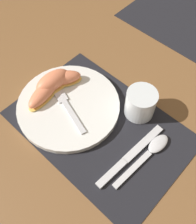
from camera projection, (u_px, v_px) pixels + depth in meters
name	position (u px, v px, depth m)	size (l,w,h in m)	color
ground_plane	(99.00, 127.00, 0.68)	(3.00, 3.00, 0.00)	brown
placemat	(99.00, 126.00, 0.68)	(0.45, 0.31, 0.00)	black
placemat_far	(193.00, 23.00, 0.90)	(0.45, 0.31, 0.00)	black
plate	(69.00, 106.00, 0.70)	(0.27, 0.27, 0.02)	white
juice_glass	(140.00, 104.00, 0.67)	(0.08, 0.08, 0.08)	silver
knife	(129.00, 156.00, 0.63)	(0.03, 0.22, 0.01)	silver
spoon	(152.00, 150.00, 0.64)	(0.04, 0.19, 0.01)	silver
fork	(65.00, 103.00, 0.69)	(0.18, 0.07, 0.00)	silver
citrus_wedge_0	(62.00, 79.00, 0.72)	(0.10, 0.12, 0.04)	#F7C656
citrus_wedge_1	(53.00, 82.00, 0.71)	(0.06, 0.11, 0.05)	#F7C656
citrus_wedge_2	(45.00, 91.00, 0.70)	(0.07, 0.14, 0.03)	#F7C656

